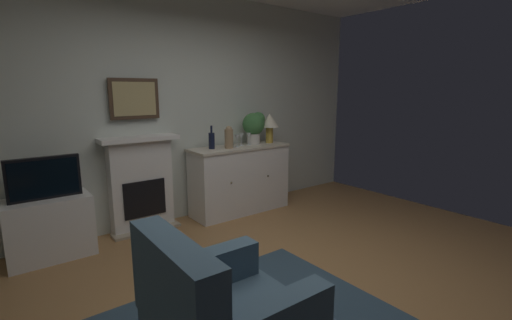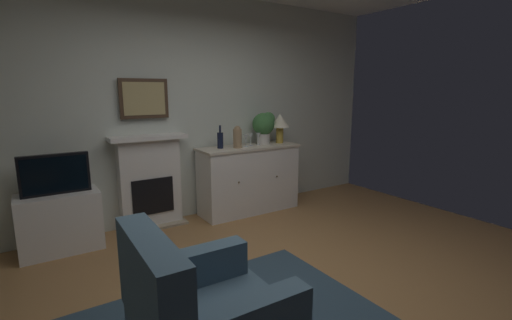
{
  "view_description": "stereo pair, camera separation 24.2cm",
  "coord_description": "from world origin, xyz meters",
  "px_view_note": "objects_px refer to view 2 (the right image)",
  "views": [
    {
      "loc": [
        -1.89,
        -1.9,
        1.61
      ],
      "look_at": [
        -0.01,
        0.55,
        1.0
      ],
      "focal_mm": 24.99,
      "sensor_mm": 36.0,
      "label": 1
    },
    {
      "loc": [
        -1.7,
        -2.04,
        1.61
      ],
      "look_at": [
        -0.01,
        0.55,
        1.0
      ],
      "focal_mm": 24.99,
      "sensor_mm": 36.0,
      "label": 2
    }
  ],
  "objects_px": {
    "wine_glass_right": "(258,136)",
    "vase_decorative": "(237,137)",
    "tv_cabinet": "(60,222)",
    "tv_set": "(55,174)",
    "fireplace_unit": "(150,182)",
    "table_lamp": "(280,123)",
    "potted_plant_small": "(264,125)",
    "framed_picture": "(144,99)",
    "sideboard_cabinet": "(249,179)",
    "wine_bottle": "(220,140)",
    "wine_glass_left": "(246,137)",
    "wine_glass_center": "(251,136)"
  },
  "relations": [
    {
      "from": "fireplace_unit",
      "to": "sideboard_cabinet",
      "type": "relative_size",
      "value": 0.81
    },
    {
      "from": "table_lamp",
      "to": "wine_glass_right",
      "type": "bearing_deg",
      "value": 178.66
    },
    {
      "from": "fireplace_unit",
      "to": "wine_glass_center",
      "type": "distance_m",
      "value": 1.39
    },
    {
      "from": "tv_cabinet",
      "to": "tv_set",
      "type": "distance_m",
      "value": 0.5
    },
    {
      "from": "wine_glass_right",
      "to": "tv_set",
      "type": "distance_m",
      "value": 2.4
    },
    {
      "from": "wine_glass_right",
      "to": "tv_set",
      "type": "bearing_deg",
      "value": -179.61
    },
    {
      "from": "sideboard_cabinet",
      "to": "tv_cabinet",
      "type": "distance_m",
      "value": 2.24
    },
    {
      "from": "vase_decorative",
      "to": "wine_glass_left",
      "type": "bearing_deg",
      "value": 5.28
    },
    {
      "from": "wine_glass_center",
      "to": "tv_cabinet",
      "type": "distance_m",
      "value": 2.39
    },
    {
      "from": "wine_bottle",
      "to": "sideboard_cabinet",
      "type": "bearing_deg",
      "value": -5.42
    },
    {
      "from": "tv_set",
      "to": "wine_bottle",
      "type": "bearing_deg",
      "value": 1.43
    },
    {
      "from": "tv_cabinet",
      "to": "tv_set",
      "type": "relative_size",
      "value": 1.21
    },
    {
      "from": "fireplace_unit",
      "to": "potted_plant_small",
      "type": "relative_size",
      "value": 2.56
    },
    {
      "from": "table_lamp",
      "to": "wine_glass_center",
      "type": "xyz_separation_m",
      "value": [
        -0.46,
        0.02,
        -0.16
      ]
    },
    {
      "from": "sideboard_cabinet",
      "to": "potted_plant_small",
      "type": "distance_m",
      "value": 0.75
    },
    {
      "from": "wine_bottle",
      "to": "wine_glass_center",
      "type": "bearing_deg",
      "value": -1.79
    },
    {
      "from": "table_lamp",
      "to": "tv_cabinet",
      "type": "distance_m",
      "value": 2.88
    },
    {
      "from": "fireplace_unit",
      "to": "wine_glass_right",
      "type": "distance_m",
      "value": 1.5
    },
    {
      "from": "table_lamp",
      "to": "vase_decorative",
      "type": "bearing_deg",
      "value": -175.93
    },
    {
      "from": "table_lamp",
      "to": "framed_picture",
      "type": "bearing_deg",
      "value": 172.83
    },
    {
      "from": "fireplace_unit",
      "to": "tv_cabinet",
      "type": "bearing_deg",
      "value": -170.55
    },
    {
      "from": "framed_picture",
      "to": "wine_glass_right",
      "type": "bearing_deg",
      "value": -8.6
    },
    {
      "from": "table_lamp",
      "to": "tv_cabinet",
      "type": "bearing_deg",
      "value": 179.69
    },
    {
      "from": "wine_glass_left",
      "to": "wine_glass_right",
      "type": "height_order",
      "value": "same"
    },
    {
      "from": "vase_decorative",
      "to": "potted_plant_small",
      "type": "relative_size",
      "value": 0.65
    },
    {
      "from": "fireplace_unit",
      "to": "tv_cabinet",
      "type": "relative_size",
      "value": 1.47
    },
    {
      "from": "table_lamp",
      "to": "wine_glass_left",
      "type": "distance_m",
      "value": 0.59
    },
    {
      "from": "wine_glass_right",
      "to": "tv_set",
      "type": "xyz_separation_m",
      "value": [
        -2.39,
        -0.02,
        -0.21
      ]
    },
    {
      "from": "sideboard_cabinet",
      "to": "vase_decorative",
      "type": "height_order",
      "value": "vase_decorative"
    },
    {
      "from": "wine_glass_right",
      "to": "wine_glass_left",
      "type": "bearing_deg",
      "value": -168.21
    },
    {
      "from": "sideboard_cabinet",
      "to": "wine_glass_center",
      "type": "bearing_deg",
      "value": 28.83
    },
    {
      "from": "potted_plant_small",
      "to": "vase_decorative",
      "type": "bearing_deg",
      "value": -168.63
    },
    {
      "from": "table_lamp",
      "to": "fireplace_unit",
      "type": "bearing_deg",
      "value": 174.28
    },
    {
      "from": "wine_bottle",
      "to": "wine_glass_right",
      "type": "relative_size",
      "value": 1.76
    },
    {
      "from": "tv_cabinet",
      "to": "potted_plant_small",
      "type": "distance_m",
      "value": 2.65
    },
    {
      "from": "potted_plant_small",
      "to": "tv_set",
      "type": "bearing_deg",
      "value": -178.78
    },
    {
      "from": "table_lamp",
      "to": "wine_bottle",
      "type": "bearing_deg",
      "value": 177.6
    },
    {
      "from": "tv_set",
      "to": "potted_plant_small",
      "type": "xyz_separation_m",
      "value": [
        2.51,
        0.05,
        0.34
      ]
    },
    {
      "from": "framed_picture",
      "to": "wine_glass_right",
      "type": "xyz_separation_m",
      "value": [
        1.42,
        -0.21,
        -0.5
      ]
    },
    {
      "from": "wine_glass_left",
      "to": "wine_glass_center",
      "type": "bearing_deg",
      "value": 29.3
    },
    {
      "from": "framed_picture",
      "to": "vase_decorative",
      "type": "height_order",
      "value": "framed_picture"
    },
    {
      "from": "wine_glass_right",
      "to": "vase_decorative",
      "type": "bearing_deg",
      "value": -170.63
    },
    {
      "from": "fireplace_unit",
      "to": "potted_plant_small",
      "type": "distance_m",
      "value": 1.66
    },
    {
      "from": "fireplace_unit",
      "to": "framed_picture",
      "type": "xyz_separation_m",
      "value": [
        0.0,
        0.05,
        0.96
      ]
    },
    {
      "from": "fireplace_unit",
      "to": "table_lamp",
      "type": "bearing_deg",
      "value": -5.72
    },
    {
      "from": "wine_glass_left",
      "to": "tv_set",
      "type": "height_order",
      "value": "wine_glass_left"
    },
    {
      "from": "wine_bottle",
      "to": "vase_decorative",
      "type": "distance_m",
      "value": 0.22
    },
    {
      "from": "sideboard_cabinet",
      "to": "potted_plant_small",
      "type": "xyz_separation_m",
      "value": [
        0.27,
        0.05,
        0.7
      ]
    },
    {
      "from": "wine_bottle",
      "to": "framed_picture",
      "type": "bearing_deg",
      "value": 167.96
    },
    {
      "from": "potted_plant_small",
      "to": "table_lamp",
      "type": "bearing_deg",
      "value": -11.17
    }
  ]
}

